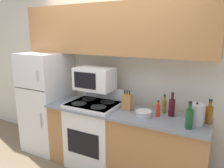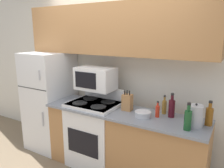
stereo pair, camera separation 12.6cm
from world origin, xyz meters
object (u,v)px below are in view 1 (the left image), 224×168
bottle_wine_red (172,107)px  bottle_wine_green (189,118)px  stove (94,133)px  bowl (144,113)px  microwave (95,79)px  kettle (196,115)px  bottle_hot_sauce (158,110)px  refrigerator (48,101)px  knife_block (127,102)px  bottle_whiskey (209,114)px  bottle_vinegar (164,106)px

bottle_wine_red → bottle_wine_green: bearing=-48.4°
stove → bowl: (0.75, -0.04, 0.45)m
microwave → kettle: bearing=-5.1°
bottle_hot_sauce → microwave: bearing=176.0°
stove → kettle: kettle is taller
refrigerator → bottle_wine_green: (2.24, -0.24, 0.22)m
microwave → knife_block: bearing=-3.9°
bottle_wine_green → bottle_hot_sauce: bearing=154.0°
stove → bottle_wine_green: size_ratio=3.66×
refrigerator → bottle_whiskey: bearing=0.2°
knife_block → microwave: bearing=176.1°
stove → bottle_hot_sauce: (0.90, 0.04, 0.49)m
microwave → bottle_whiskey: 1.53m
bottle_wine_red → kettle: (0.30, -0.14, 0.00)m
microwave → bottle_wine_green: size_ratio=1.80×
bottle_wine_green → kettle: 0.14m
bottle_vinegar → bottle_whiskey: bottle_whiskey is taller
bottle_vinegar → bottle_hot_sauce: size_ratio=1.20×
bottle_wine_red → microwave: bearing=-179.0°
bottle_wine_green → kettle: bottle_wine_green is taller
knife_block → bowl: 0.30m
bottle_vinegar → bottle_whiskey: (0.53, -0.10, 0.02)m
bottle_wine_red → bottle_hot_sauce: (-0.15, -0.09, -0.04)m
bottle_vinegar → bottle_whiskey: 0.54m
bottle_vinegar → bowl: bearing=-129.5°
bowl → bottle_wine_red: (0.30, 0.16, 0.08)m
bottle_wine_green → bowl: bearing=168.4°
refrigerator → bottle_hot_sauce: refrigerator is taller
microwave → kettle: microwave is taller
bottle_vinegar → stove: bearing=-168.8°
refrigerator → knife_block: 1.45m
bowl → refrigerator: bearing=175.8°
stove → kettle: bearing=-0.9°
bottle_wine_green → bottle_whiskey: bearing=54.2°
knife_block → bottle_hot_sauce: (0.42, -0.03, -0.03)m
knife_block → bottle_wine_red: (0.57, 0.05, 0.01)m
stove → bottle_vinegar: 1.08m
microwave → bottle_vinegar: (0.98, 0.08, -0.27)m
microwave → knife_block: size_ratio=1.98×
bottle_wine_green → stove: bearing=173.2°
bottle_hot_sauce → kettle: kettle is taller
bowl → bottle_whiskey: size_ratio=0.72×
bottle_whiskey → bottle_wine_green: bearing=-125.8°
bottle_vinegar → kettle: kettle is taller
microwave → bottle_wine_green: (1.33, -0.26, -0.25)m
microwave → bottle_vinegar: 1.02m
microwave → bottle_wine_red: (1.09, 0.02, -0.25)m
stove → bottle_whiskey: bearing=3.5°
bowl → bottle_wine_green: 0.56m
knife_block → refrigerator: bearing=179.4°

